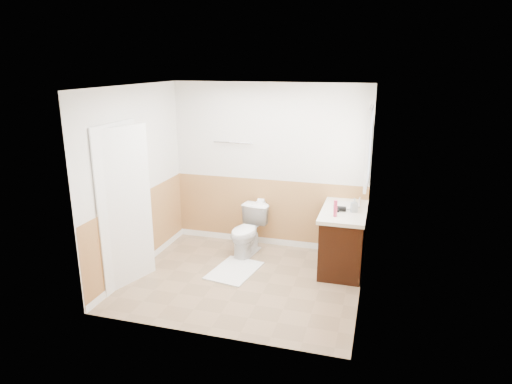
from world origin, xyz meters
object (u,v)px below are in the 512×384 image
(bath_mat, at_px, (234,271))
(lotion_bottle, at_px, (335,208))
(soap_dispenser, at_px, (354,205))
(vanity_cabinet, at_px, (343,240))
(toilet, at_px, (247,231))

(bath_mat, height_order, lotion_bottle, lotion_bottle)
(bath_mat, xyz_separation_m, soap_dispenser, (1.53, 0.49, 0.93))
(vanity_cabinet, distance_m, soap_dispenser, 0.56)
(vanity_cabinet, relative_size, lotion_bottle, 5.00)
(toilet, relative_size, vanity_cabinet, 0.65)
(bath_mat, bearing_deg, toilet, 90.00)
(lotion_bottle, bearing_deg, vanity_cabinet, 73.18)
(vanity_cabinet, xyz_separation_m, soap_dispenser, (0.12, -0.07, 0.54))
(soap_dispenser, bearing_deg, bath_mat, -162.31)
(vanity_cabinet, height_order, soap_dispenser, soap_dispenser)
(toilet, height_order, soap_dispenser, soap_dispenser)
(bath_mat, xyz_separation_m, lotion_bottle, (1.31, 0.23, 0.95))
(vanity_cabinet, bearing_deg, toilet, 177.72)
(toilet, xyz_separation_m, lotion_bottle, (1.31, -0.39, 0.60))
(bath_mat, relative_size, vanity_cabinet, 0.73)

